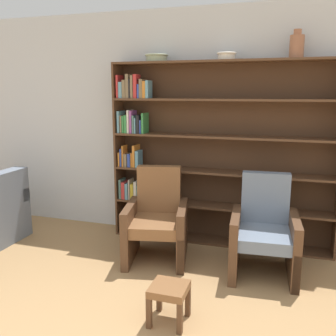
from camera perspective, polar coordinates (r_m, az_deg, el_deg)
The scene contains 8 objects.
wall_back at distance 4.51m, azimuth 9.29°, elevation 6.14°, with size 12.00×0.06×2.75m.
bookshelf at distance 4.44m, azimuth 5.37°, elevation 1.91°, with size 2.59×0.30×2.13m.
bowl_brass at distance 4.52m, azimuth -1.76°, elevation 16.47°, with size 0.27×0.27×0.09m.
bowl_stoneware at distance 4.33m, azimuth 8.92°, elevation 16.56°, with size 0.21×0.21×0.08m.
vase_tall at distance 4.28m, azimuth 19.03°, elevation 17.19°, with size 0.15×0.15×0.29m.
armchair_leather at distance 4.09m, azimuth -1.72°, elevation -8.12°, with size 0.77×0.80×0.98m.
armchair_cushioned at distance 3.89m, azimuth 14.45°, elevation -9.54°, with size 0.69×0.72×0.98m.
footstool at distance 3.08m, azimuth 0.15°, elevation -18.58°, with size 0.28×0.28×0.31m.
Camera 1 is at (0.64, -1.54, 1.79)m, focal length 40.00 mm.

